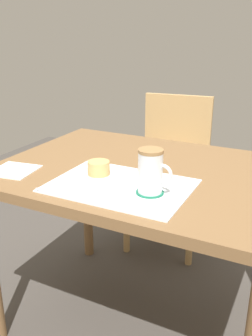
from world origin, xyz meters
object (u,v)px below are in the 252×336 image
Objects in this scene: dining_table at (143,189)px; coffee_mug at (151,171)px; pastry_plate at (99,176)px; pastry at (99,168)px; wooden_chair at (171,164)px.

coffee_mug is at bearing -60.74° from dining_table.
coffee_mug reaches higher than pastry_plate.
dining_table is at bearing 59.29° from pastry.
pastry_plate is 1.12× the size of coffee_mug.
wooden_chair is 0.92m from pastry_plate.
coffee_mug reaches higher than wooden_chair.
coffee_mug is (0.11, -0.20, 0.16)m from dining_table.
dining_table is 7.77× the size of coffee_mug.
pastry_plate is at bearing 168.88° from coffee_mug.
pastry_plate is (0.06, -0.88, 0.25)m from wooden_chair.
dining_table is at bearing 59.29° from pastry_plate.
coffee_mug is (0.21, -0.04, 0.07)m from pastry_plate.
dining_table is at bearing 119.26° from coffee_mug.
wooden_chair is (-0.15, 0.72, -0.16)m from dining_table.
pastry is at bearing 87.40° from wooden_chair.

